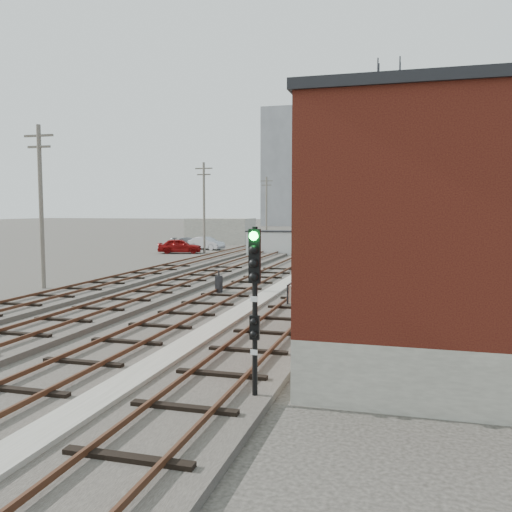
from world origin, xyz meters
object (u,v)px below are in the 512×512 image
at_px(switch_stand, 219,285).
at_px(car_silver, 206,243).
at_px(signal_mast, 255,301).
at_px(site_trailer, 275,242).
at_px(car_grey, 190,243).
at_px(car_red, 180,246).

xyz_separation_m(switch_stand, car_silver, (-11.82, 29.46, 0.10)).
distance_m(signal_mast, switch_stand, 15.37).
xyz_separation_m(site_trailer, car_grey, (-11.41, 6.06, -0.58)).
height_order(signal_mast, car_silver, signal_mast).
distance_m(signal_mast, car_red, 42.48).
distance_m(signal_mast, site_trailer, 40.60).
height_order(site_trailer, car_grey, site_trailer).
distance_m(site_trailer, car_silver, 9.52).
relative_size(switch_stand, car_grey, 0.31).
relative_size(signal_mast, car_red, 0.93).
height_order(signal_mast, car_red, signal_mast).
distance_m(switch_stand, car_red, 27.22).
bearing_deg(signal_mast, switch_stand, 112.47).
relative_size(site_trailer, car_red, 1.32).
distance_m(car_silver, car_grey, 3.47).
xyz_separation_m(signal_mast, car_grey, (-20.44, 45.63, -1.78)).
xyz_separation_m(car_red, car_silver, (0.80, 5.33, -0.05)).
height_order(car_red, car_grey, car_red).
distance_m(switch_stand, site_trailer, 25.66).
bearing_deg(site_trailer, car_grey, 146.95).
bearing_deg(car_silver, site_trailer, -96.72).
relative_size(switch_stand, site_trailer, 0.22).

